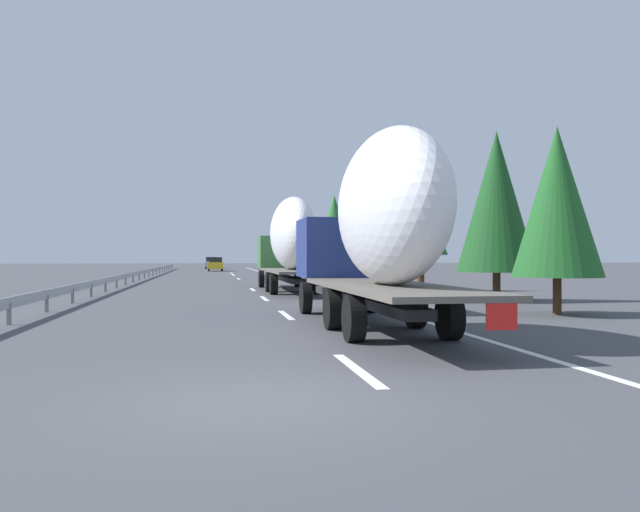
% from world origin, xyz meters
% --- Properties ---
extents(ground_plane, '(260.00, 260.00, 0.00)m').
position_xyz_m(ground_plane, '(40.00, 0.00, 0.00)').
color(ground_plane, '#424247').
extents(lane_stripe_0, '(3.20, 0.20, 0.01)m').
position_xyz_m(lane_stripe_0, '(2.00, -1.80, 0.00)').
color(lane_stripe_0, white).
rests_on(lane_stripe_0, ground_plane).
extents(lane_stripe_1, '(3.20, 0.20, 0.01)m').
position_xyz_m(lane_stripe_1, '(11.92, -1.80, 0.00)').
color(lane_stripe_1, white).
rests_on(lane_stripe_1, ground_plane).
extents(lane_stripe_2, '(3.20, 0.20, 0.01)m').
position_xyz_m(lane_stripe_2, '(20.01, -1.80, 0.00)').
color(lane_stripe_2, white).
rests_on(lane_stripe_2, ground_plane).
extents(lane_stripe_3, '(3.20, 0.20, 0.01)m').
position_xyz_m(lane_stripe_3, '(27.66, -1.80, 0.00)').
color(lane_stripe_3, white).
rests_on(lane_stripe_3, ground_plane).
extents(lane_stripe_4, '(3.20, 0.20, 0.01)m').
position_xyz_m(lane_stripe_4, '(45.19, -1.80, 0.00)').
color(lane_stripe_4, white).
rests_on(lane_stripe_4, ground_plane).
extents(lane_stripe_5, '(3.20, 0.20, 0.01)m').
position_xyz_m(lane_stripe_5, '(56.19, -1.80, 0.00)').
color(lane_stripe_5, white).
rests_on(lane_stripe_5, ground_plane).
extents(lane_stripe_6, '(3.20, 0.20, 0.01)m').
position_xyz_m(lane_stripe_6, '(63.79, -1.80, 0.00)').
color(lane_stripe_6, white).
rests_on(lane_stripe_6, ground_plane).
extents(lane_stripe_7, '(3.20, 0.20, 0.01)m').
position_xyz_m(lane_stripe_7, '(59.37, -1.80, 0.00)').
color(lane_stripe_7, white).
rests_on(lane_stripe_7, ground_plane).
extents(edge_line_right, '(110.00, 0.20, 0.01)m').
position_xyz_m(edge_line_right, '(45.00, -5.50, 0.00)').
color(edge_line_right, white).
rests_on(edge_line_right, ground_plane).
extents(truck_lead, '(13.83, 2.55, 4.91)m').
position_xyz_m(truck_lead, '(25.17, -3.60, 2.72)').
color(truck_lead, '#387038').
rests_on(truck_lead, ground_plane).
extents(truck_trailing, '(12.94, 2.55, 4.87)m').
position_xyz_m(truck_trailing, '(7.42, -3.60, 2.66)').
color(truck_trailing, navy).
rests_on(truck_trailing, ground_plane).
extents(car_yellow_coupe, '(4.31, 1.88, 1.78)m').
position_xyz_m(car_yellow_coupe, '(74.27, -0.16, 0.91)').
color(car_yellow_coupe, gold).
rests_on(car_yellow_coupe, ground_plane).
extents(car_silver_hatch, '(4.30, 1.91, 1.78)m').
position_xyz_m(car_silver_hatch, '(89.99, 0.26, 0.91)').
color(car_silver_hatch, '#ADB2B7').
rests_on(car_silver_hatch, ground_plane).
extents(road_sign, '(0.10, 0.90, 3.12)m').
position_xyz_m(road_sign, '(43.65, -6.70, 2.16)').
color(road_sign, gray).
rests_on(road_sign, ground_plane).
extents(tree_0, '(2.92, 2.92, 5.24)m').
position_xyz_m(tree_0, '(79.41, -11.83, 3.39)').
color(tree_0, '#472D19').
rests_on(tree_0, ground_plane).
extents(tree_1, '(3.82, 3.82, 7.17)m').
position_xyz_m(tree_1, '(45.67, -10.04, 4.32)').
color(tree_1, '#472D19').
rests_on(tree_1, ground_plane).
extents(tree_2, '(2.86, 2.86, 6.06)m').
position_xyz_m(tree_2, '(10.54, -10.40, 3.63)').
color(tree_2, '#472D19').
rests_on(tree_2, ground_plane).
extents(tree_3, '(2.90, 2.90, 5.93)m').
position_xyz_m(tree_3, '(24.90, -10.75, 3.92)').
color(tree_3, '#472D19').
rests_on(tree_3, ground_plane).
extents(tree_4, '(3.78, 3.78, 5.57)m').
position_xyz_m(tree_4, '(55.36, -12.69, 3.40)').
color(tree_4, '#472D19').
rests_on(tree_4, ground_plane).
extents(tree_5, '(3.31, 3.31, 7.15)m').
position_xyz_m(tree_5, '(16.78, -11.29, 4.18)').
color(tree_5, '#472D19').
rests_on(tree_5, ground_plane).
extents(guardrail_median, '(94.00, 0.10, 0.76)m').
position_xyz_m(guardrail_median, '(43.00, 6.00, 0.58)').
color(guardrail_median, '#9EA0A5').
rests_on(guardrail_median, ground_plane).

